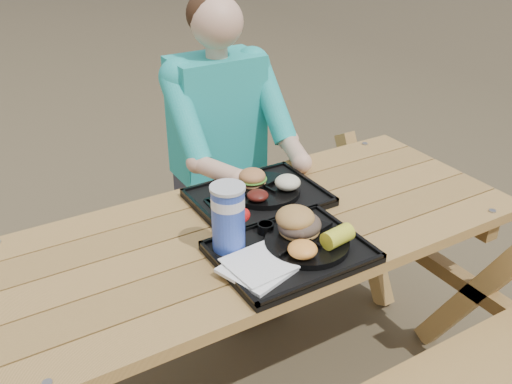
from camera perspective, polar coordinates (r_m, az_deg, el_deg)
picnic_table at (r=2.11m, az=0.00°, el=-12.17°), size 1.80×1.49×0.75m
tray_near at (r=1.74m, az=3.49°, el=-6.12°), size 0.45×0.35×0.02m
tray_far at (r=2.03m, az=0.24°, el=-0.65°), size 0.45×0.35×0.02m
plate_near at (r=1.75m, az=5.10°, el=-5.12°), size 0.26×0.26×0.02m
plate_far at (r=2.04m, az=0.82°, el=0.17°), size 0.26×0.26×0.02m
napkin_stack at (r=1.64m, az=0.14°, el=-7.60°), size 0.22×0.22×0.02m
soda_cup at (r=1.69m, az=-2.79°, el=-2.74°), size 0.10×0.10×0.20m
condiment_bbq at (r=1.81m, az=0.96°, el=-3.61°), size 0.05×0.05×0.03m
condiment_mustard at (r=1.84m, az=3.06°, el=-3.08°), size 0.05×0.05×0.03m
sandwich at (r=1.75m, az=4.42°, el=-2.18°), size 0.13×0.13×0.13m
mac_cheese at (r=1.67m, az=4.68°, el=-5.73°), size 0.09×0.09×0.04m
corn_cob at (r=1.72m, az=8.16°, el=-4.42°), size 0.11×0.11×0.06m
cutlery_far at (r=1.96m, az=-3.84°, el=-1.39°), size 0.04×0.14×0.01m
burger at (r=2.04m, az=-0.38°, el=1.92°), size 0.10×0.10×0.09m
baked_beans at (r=1.95m, az=0.17°, el=-0.34°), size 0.07×0.07×0.03m
potato_salad at (r=2.02m, az=3.18°, el=0.97°), size 0.09×0.09×0.05m
diner at (r=2.54m, az=-3.58°, el=2.61°), size 0.48×0.84×1.28m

